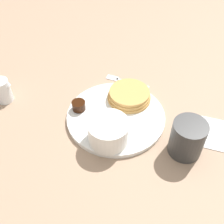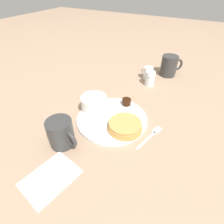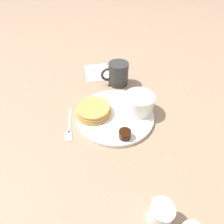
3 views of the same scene
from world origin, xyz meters
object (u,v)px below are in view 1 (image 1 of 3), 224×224
creamer_pitcher_near (2,90)px  fork (122,80)px  coffee_mug (187,137)px  plate (116,116)px  bowl (109,131)px

creamer_pitcher_near → fork: 0.34m
coffee_mug → fork: bearing=-54.6°
coffee_mug → fork: 0.29m
fork → coffee_mug: bearing=125.4°
plate → bowl: bearing=83.5°
fork → bowl: bearing=86.8°
bowl → fork: size_ratio=0.74×
bowl → coffee_mug: size_ratio=0.89×
plate → fork: (-0.00, -0.15, -0.00)m
plate → bowl: (0.01, 0.08, 0.04)m
coffee_mug → creamer_pitcher_near: bearing=-13.5°
plate → coffee_mug: coffee_mug is taller
plate → fork: bearing=-91.4°
plate → bowl: 0.09m
bowl → creamer_pitcher_near: size_ratio=1.39×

